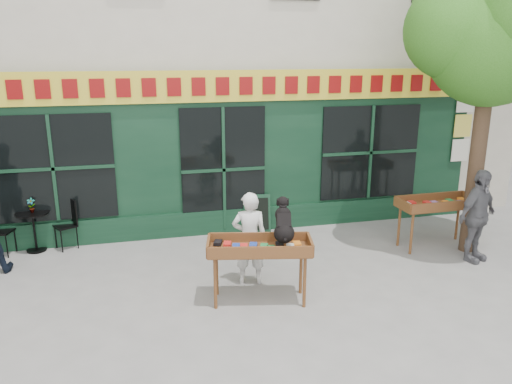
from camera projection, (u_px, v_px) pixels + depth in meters
ground at (250, 280)px, 8.23m from camera, size 80.00×80.00×0.00m
street_tree at (494, 23)px, 8.44m from camera, size 3.05×2.90×5.60m
book_cart_center at (259, 250)px, 7.34m from camera, size 1.60×0.91×0.99m
dog at (284, 219)px, 7.25m from camera, size 0.46×0.66×0.60m
woman at (250, 238)px, 7.97m from camera, size 0.62×0.47×1.53m
book_cart_right at (438, 206)px, 9.44m from camera, size 1.51×0.65×0.99m
man_right at (477, 216)px, 8.80m from camera, size 1.07×0.74×1.68m
bistro_table at (34, 224)px, 9.30m from camera, size 0.60×0.60×0.76m
bistro_chair_right at (69, 220)px, 9.48m from camera, size 0.49×0.49×0.95m
potted_plant at (31, 205)px, 9.20m from camera, size 0.15×0.10×0.27m
chalkboard at (257, 214)px, 10.32m from camera, size 0.58×0.26×0.79m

